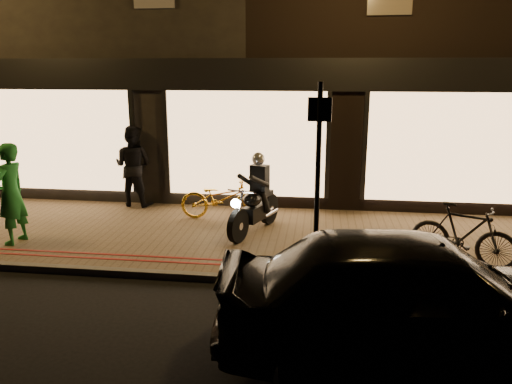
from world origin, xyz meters
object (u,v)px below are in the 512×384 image
Objects in this scene: sign_post at (318,171)px; parked_car at (416,297)px; bicycle_gold at (221,199)px; motorcycle at (255,202)px; person_green at (11,194)px.

sign_post is 0.65× the size of parked_car.
sign_post is 1.72× the size of bicycle_gold.
parked_car is at bearing -38.67° from motorcycle.
person_green is 7.30m from parked_car.
person_green is (-4.37, -1.20, 0.32)m from motorcycle.
parked_car is at bearing 74.45° from person_green.
sign_post reaches higher than parked_car.
sign_post is 3.62m from bicycle_gold.
person_green is (-3.52, -1.94, 0.48)m from bicycle_gold.
bicycle_gold is at bearing 127.25° from sign_post.
sign_post is 2.53m from parked_car.
motorcycle is 0.40× the size of parked_car.
bicycle_gold is 4.05m from person_green.
motorcycle is at bearing 26.33° from parked_car.
person_green reaches higher than parked_car.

